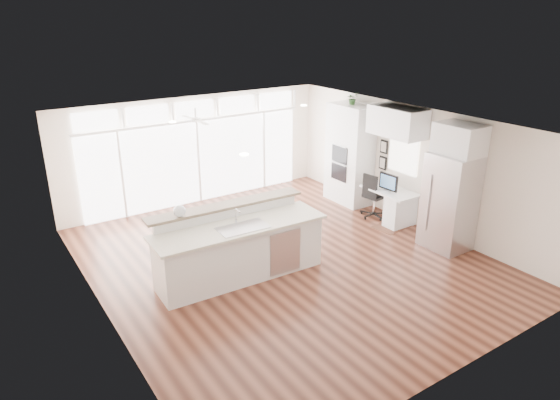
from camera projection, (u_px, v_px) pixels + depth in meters
floor at (286, 260)px, 9.92m from camera, size 7.00×8.00×0.02m
ceiling at (286, 126)px, 8.95m from camera, size 7.00×8.00×0.02m
wall_back at (196, 150)px, 12.54m from camera, size 7.00×0.04×2.70m
wall_front at (464, 288)px, 6.33m from camera, size 7.00×0.04×2.70m
wall_left at (97, 241)px, 7.62m from camera, size 0.04×8.00×2.70m
wall_right at (414, 166)px, 11.25m from camera, size 0.04×8.00×2.70m
glass_wall at (198, 162)px, 12.60m from camera, size 5.80×0.06×2.08m
transom_row at (195, 109)px, 12.12m from camera, size 5.90×0.06×0.40m
desk_window at (403, 155)px, 11.39m from camera, size 0.04×0.85×0.85m
ceiling_fan at (195, 115)px, 10.94m from camera, size 1.16×1.16×0.32m
recessed_lights at (280, 125)px, 9.11m from camera, size 3.40×3.00×0.02m
oven_cabinet at (350, 154)px, 12.51m from camera, size 0.64×1.20×2.50m
desk_nook at (389, 205)px, 11.63m from camera, size 0.72×1.30×0.76m
upper_cabinets at (397, 122)px, 10.95m from camera, size 0.64×1.30×0.64m
refrigerator at (450, 202)px, 10.12m from camera, size 0.76×0.90×2.00m
fridge_cabinet at (460, 139)px, 9.69m from camera, size 0.64×0.90×0.60m
framed_photos at (383, 155)px, 11.92m from camera, size 0.06×0.22×0.80m
kitchen_island at (240, 246)px, 9.07m from camera, size 3.26×1.33×1.28m
rug at (391, 226)px, 11.42m from camera, size 0.86×0.67×0.01m
office_chair at (375, 195)px, 11.79m from camera, size 0.63×0.60×1.08m
fishbowl at (180, 211)px, 8.66m from camera, size 0.24×0.24×0.21m
monitor at (389, 182)px, 11.38m from camera, size 0.12×0.51×0.42m
keyboard at (382, 192)px, 11.37m from camera, size 0.15×0.31×0.01m
potted_plant at (352, 100)px, 12.02m from camera, size 0.31×0.33×0.23m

